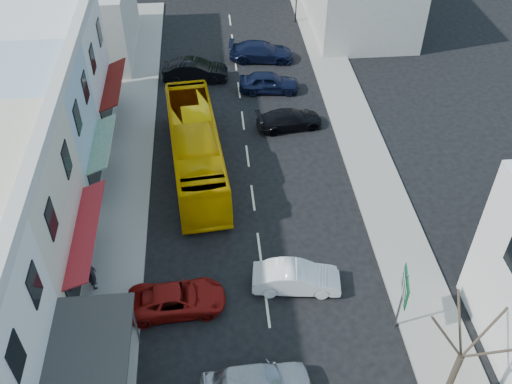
{
  "coord_description": "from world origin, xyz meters",
  "views": [
    {
      "loc": [
        -2.05,
        -16.64,
        22.25
      ],
      "look_at": [
        0.0,
        6.0,
        2.2
      ],
      "focal_mm": 40.0,
      "sensor_mm": 36.0,
      "label": 1
    }
  ],
  "objects_px": {
    "car_white": "(296,278)",
    "car_red": "(177,298)",
    "direction_sign": "(401,302)",
    "street_tree": "(461,357)",
    "pedestrian_left": "(92,275)",
    "bus": "(196,149)"
  },
  "relations": [
    {
      "from": "car_red",
      "to": "bus",
      "type": "bearing_deg",
      "value": -8.93
    },
    {
      "from": "bus",
      "to": "pedestrian_left",
      "type": "bearing_deg",
      "value": -125.22
    },
    {
      "from": "bus",
      "to": "direction_sign",
      "type": "distance_m",
      "value": 15.37
    },
    {
      "from": "street_tree",
      "to": "car_white",
      "type": "bearing_deg",
      "value": 127.64
    },
    {
      "from": "car_red",
      "to": "street_tree",
      "type": "distance_m",
      "value": 12.76
    },
    {
      "from": "car_red",
      "to": "direction_sign",
      "type": "distance_m",
      "value": 10.31
    },
    {
      "from": "car_red",
      "to": "pedestrian_left",
      "type": "distance_m",
      "value": 4.39
    },
    {
      "from": "car_white",
      "to": "pedestrian_left",
      "type": "relative_size",
      "value": 2.59
    },
    {
      "from": "pedestrian_left",
      "to": "direction_sign",
      "type": "height_order",
      "value": "direction_sign"
    },
    {
      "from": "car_red",
      "to": "pedestrian_left",
      "type": "relative_size",
      "value": 2.71
    },
    {
      "from": "car_red",
      "to": "direction_sign",
      "type": "height_order",
      "value": "direction_sign"
    },
    {
      "from": "bus",
      "to": "street_tree",
      "type": "bearing_deg",
      "value": -64.09
    },
    {
      "from": "bus",
      "to": "direction_sign",
      "type": "height_order",
      "value": "direction_sign"
    },
    {
      "from": "pedestrian_left",
      "to": "direction_sign",
      "type": "bearing_deg",
      "value": -118.29
    },
    {
      "from": "bus",
      "to": "street_tree",
      "type": "relative_size",
      "value": 1.66
    },
    {
      "from": "car_white",
      "to": "car_red",
      "type": "height_order",
      "value": "same"
    },
    {
      "from": "car_red",
      "to": "street_tree",
      "type": "bearing_deg",
      "value": -121.7
    },
    {
      "from": "bus",
      "to": "car_red",
      "type": "xyz_separation_m",
      "value": [
        -1.05,
        -10.45,
        -0.85
      ]
    },
    {
      "from": "car_red",
      "to": "direction_sign",
      "type": "relative_size",
      "value": 1.27
    },
    {
      "from": "car_white",
      "to": "bus",
      "type": "bearing_deg",
      "value": 32.73
    },
    {
      "from": "car_white",
      "to": "direction_sign",
      "type": "relative_size",
      "value": 1.21
    },
    {
      "from": "car_white",
      "to": "car_red",
      "type": "relative_size",
      "value": 0.96
    }
  ]
}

